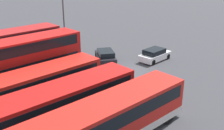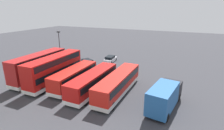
{
  "view_description": "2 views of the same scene",
  "coord_description": "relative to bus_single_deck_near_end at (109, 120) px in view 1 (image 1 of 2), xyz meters",
  "views": [
    {
      "loc": [
        -17.87,
        19.07,
        10.52
      ],
      "look_at": [
        0.34,
        2.16,
        1.17
      ],
      "focal_mm": 42.87,
      "sensor_mm": 36.0,
      "label": 1
    },
    {
      "loc": [
        -16.39,
        31.96,
        12.08
      ],
      "look_at": [
        -2.9,
        1.66,
        1.5
      ],
      "focal_mm": 28.78,
      "sensor_mm": 36.0,
      "label": 2
    }
  ],
  "objects": [
    {
      "name": "bus_single_deck_third",
      "position": [
        7.38,
        0.44,
        -0.0
      ],
      "size": [
        2.69,
        10.1,
        2.95
      ],
      "color": "red",
      "rests_on": "ground"
    },
    {
      "name": "car_small_green",
      "position": [
        7.76,
        -14.24,
        -0.92
      ],
      "size": [
        1.96,
        4.16,
        1.43
      ],
      "color": "silver",
      "rests_on": "ground"
    },
    {
      "name": "bus_single_deck_second",
      "position": [
        3.66,
        0.84,
        -0.0
      ],
      "size": [
        2.78,
        11.27,
        2.95
      ],
      "color": "#B71411",
      "rests_on": "ground"
    },
    {
      "name": "ground_plane",
      "position": [
        7.42,
        -9.61,
        -1.62
      ],
      "size": [
        140.0,
        140.0,
        0.0
      ],
      "primitive_type": "plane",
      "color": "#38383D"
    },
    {
      "name": "lamp_post_tall",
      "position": [
        17.14,
        -8.17,
        2.7
      ],
      "size": [
        0.7,
        0.3,
        7.31
      ],
      "color": "#38383D",
      "rests_on": "ground"
    },
    {
      "name": "bus_single_deck_near_end",
      "position": [
        0.0,
        0.0,
        0.0
      ],
      "size": [
        2.72,
        12.05,
        2.95
      ],
      "color": "red",
      "rests_on": "ground"
    },
    {
      "name": "car_hatchback_silver",
      "position": [
        11.26,
        -9.69,
        -0.92
      ],
      "size": [
        4.4,
        3.59,
        1.43
      ],
      "color": "black",
      "rests_on": "ground"
    },
    {
      "name": "bus_double_decker_fourth",
      "position": [
        11.13,
        0.53,
        0.83
      ],
      "size": [
        2.67,
        11.69,
        4.55
      ],
      "color": "#B71411",
      "rests_on": "ground"
    },
    {
      "name": "bus_double_decker_fifth",
      "position": [
        14.66,
        0.39,
        0.83
      ],
      "size": [
        2.72,
        11.38,
        4.55
      ],
      "color": "#A51919",
      "rests_on": "ground"
    }
  ]
}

